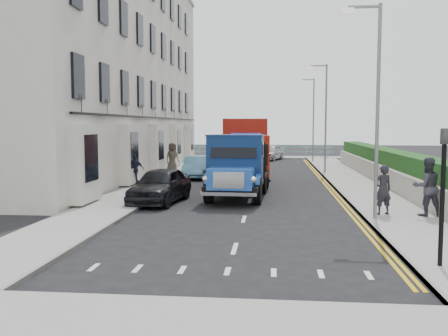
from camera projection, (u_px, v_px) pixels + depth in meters
The scene contains 23 objects.
ground at pixel (247, 209), 18.75m from camera, with size 120.00×120.00×0.00m, color black.
pavement_west at pixel (164, 180), 28.17m from camera, with size 2.40×38.00×0.12m, color gray.
pavement_east at pixel (353, 182), 27.14m from camera, with size 2.60×38.00×0.12m, color gray.
promenade at pixel (263, 157), 47.49m from camera, with size 30.00×2.50×0.12m, color gray.
sea_plane at pixel (267, 145), 78.23m from camera, with size 120.00×120.00×0.00m, color #4E5F6B.
terrace_west at pixel (111, 62), 31.94m from camera, with size 6.31×30.20×14.25m.
garden_east at pixel (389, 167), 26.88m from camera, with size 1.45×28.00×1.75m.
seafront_railing at pixel (263, 152), 46.65m from camera, with size 13.00×0.08×1.11m.
lamp_near at pixel (374, 99), 16.01m from camera, with size 1.23×0.18×7.00m.
lamp_mid at pixel (324, 112), 31.87m from camera, with size 1.23×0.18×7.00m.
lamp_far at pixel (312, 115), 41.78m from camera, with size 1.23×0.18×7.00m.
traffic_signal at pixel (443, 176), 10.68m from camera, with size 0.16×0.20×3.10m.
bedford_lorry at pixel (236, 171), 20.83m from camera, with size 2.55×5.86×2.72m.
red_lorry at pixel (244, 149), 27.19m from camera, with size 2.88×6.83×3.48m.
parked_car_front at pixel (160, 185), 20.28m from camera, with size 1.70×4.23×1.44m, color black.
parked_car_mid at pixel (196, 167), 29.75m from camera, with size 1.36×3.91×1.29m, color #5D9FC9.
parked_car_rear at pixel (216, 165), 31.02m from camera, with size 1.91×4.69×1.36m, color silver.
seafront_car_left at pixel (237, 152), 44.42m from camera, with size 2.57×5.56×1.55m, color black.
seafront_car_right at pixel (270, 152), 44.67m from camera, with size 1.64×4.07×1.39m, color #B2B2B7.
pedestrian_east_near at pixel (383, 190), 16.92m from camera, with size 0.62×0.41×1.70m, color black.
pedestrian_east_far at pixel (427, 187), 16.68m from camera, with size 0.96×0.75×1.97m, color #35333E.
pedestrian_west_near at pixel (134, 169), 25.13m from camera, with size 0.94×0.39×1.60m, color #1B1B30.
pedestrian_west_far at pixel (172, 158), 31.77m from camera, with size 0.93×0.61×1.91m, color #423A2F.
Camera 1 is at (0.97, -18.54, 3.18)m, focal length 40.00 mm.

